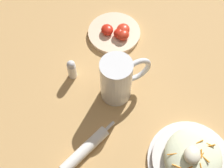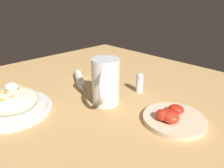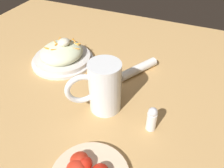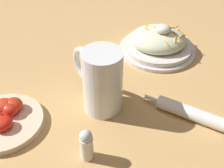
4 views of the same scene
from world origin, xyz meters
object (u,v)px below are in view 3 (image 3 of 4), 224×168
salad_plate (62,55)px  salt_shaker (152,119)px  beer_mug (103,90)px  napkin_roll (138,69)px

salad_plate → salt_shaker: (-0.19, -0.41, 0.01)m
salad_plate → beer_mug: (-0.16, -0.25, 0.04)m
beer_mug → salt_shaker: beer_mug is taller
beer_mug → salt_shaker: (-0.02, -0.15, -0.03)m
salad_plate → napkin_roll: bearing=-81.1°
napkin_roll → salad_plate: bearing=98.9°
beer_mug → napkin_roll: (0.21, -0.04, -0.05)m
salad_plate → beer_mug: size_ratio=1.49×
salad_plate → napkin_roll: (0.05, -0.29, -0.01)m
salad_plate → napkin_roll: salad_plate is taller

